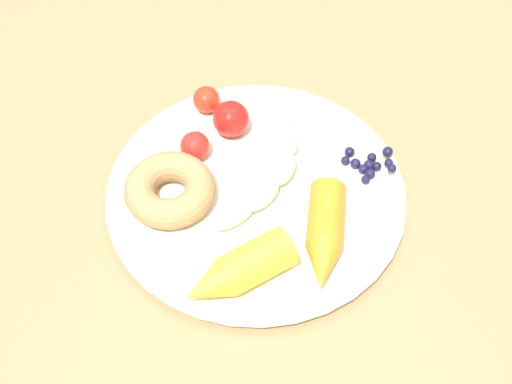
% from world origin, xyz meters
% --- Properties ---
extents(dining_table, '(0.94, 0.80, 0.75)m').
position_xyz_m(dining_table, '(0.00, 0.00, 0.65)').
color(dining_table, '#94774F').
rests_on(dining_table, ground_plane).
extents(plate, '(0.33, 0.33, 0.02)m').
position_xyz_m(plate, '(0.05, 0.03, 0.76)').
color(plate, white).
rests_on(plate, dining_table).
extents(banana, '(0.13, 0.17, 0.03)m').
position_xyz_m(banana, '(0.02, 0.01, 0.78)').
color(banana, beige).
rests_on(banana, plate).
extents(carrot_orange, '(0.08, 0.13, 0.04)m').
position_xyz_m(carrot_orange, '(-0.00, 0.11, 0.78)').
color(carrot_orange, orange).
rests_on(carrot_orange, plate).
extents(carrot_yellow, '(0.12, 0.08, 0.04)m').
position_xyz_m(carrot_yellow, '(0.09, 0.13, 0.79)').
color(carrot_yellow, yellow).
rests_on(carrot_yellow, plate).
extents(donut, '(0.11, 0.11, 0.03)m').
position_xyz_m(donut, '(0.14, 0.01, 0.78)').
color(donut, tan).
rests_on(donut, plate).
extents(blueberry_pile, '(0.06, 0.05, 0.02)m').
position_xyz_m(blueberry_pile, '(-0.08, 0.02, 0.77)').
color(blueberry_pile, '#191638').
rests_on(blueberry_pile, plate).
extents(tomato_near, '(0.03, 0.03, 0.03)m').
position_xyz_m(tomato_near, '(0.10, -0.04, 0.78)').
color(tomato_near, red).
rests_on(tomato_near, plate).
extents(tomato_mid, '(0.04, 0.04, 0.04)m').
position_xyz_m(tomato_mid, '(0.06, -0.07, 0.79)').
color(tomato_mid, red).
rests_on(tomato_mid, plate).
extents(tomato_far, '(0.03, 0.03, 0.03)m').
position_xyz_m(tomato_far, '(0.08, -0.11, 0.78)').
color(tomato_far, red).
rests_on(tomato_far, plate).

